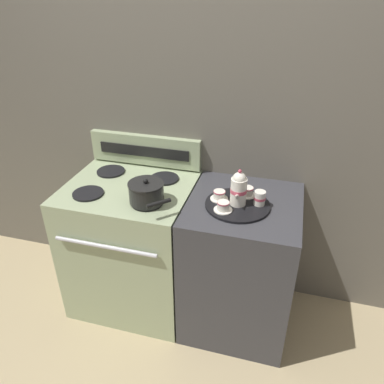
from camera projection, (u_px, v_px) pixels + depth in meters
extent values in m
plane|color=tan|center=(181.00, 303.00, 2.61)|extent=(6.00, 6.00, 0.00)
cube|color=#666056|center=(195.00, 137.00, 2.35)|extent=(6.00, 0.05, 2.20)
cube|color=#9EAD84|center=(133.00, 245.00, 2.46)|extent=(0.76, 0.65, 0.88)
cylinder|color=silver|center=(105.00, 247.00, 2.05)|extent=(0.61, 0.02, 0.02)
cylinder|color=black|center=(111.00, 171.00, 2.40)|extent=(0.18, 0.18, 0.01)
cylinder|color=black|center=(164.00, 178.00, 2.32)|extent=(0.18, 0.18, 0.01)
cylinder|color=black|center=(88.00, 193.00, 2.16)|extent=(0.18, 0.18, 0.01)
cylinder|color=black|center=(147.00, 202.00, 2.07)|extent=(0.18, 0.18, 0.01)
cube|color=#9EAD84|center=(145.00, 150.00, 2.44)|extent=(0.74, 0.05, 0.20)
cube|color=black|center=(144.00, 151.00, 2.41)|extent=(0.61, 0.01, 0.07)
cube|color=#38383D|center=(240.00, 264.00, 2.30)|extent=(0.63, 0.65, 0.88)
cylinder|color=black|center=(146.00, 193.00, 2.04)|extent=(0.19, 0.19, 0.11)
cylinder|color=black|center=(146.00, 184.00, 2.01)|extent=(0.20, 0.20, 0.01)
sphere|color=black|center=(146.00, 181.00, 2.01)|extent=(0.03, 0.03, 0.03)
cylinder|color=black|center=(159.00, 203.00, 1.91)|extent=(0.11, 0.11, 0.02)
cylinder|color=black|center=(238.00, 205.00, 2.05)|extent=(0.36, 0.36, 0.01)
cylinder|color=white|center=(238.00, 192.00, 2.01)|extent=(0.09, 0.09, 0.15)
cylinder|color=#C6475B|center=(239.00, 190.00, 2.00)|extent=(0.09, 0.09, 0.02)
sphere|color=white|center=(239.00, 179.00, 1.97)|extent=(0.07, 0.07, 0.07)
sphere|color=#C6475B|center=(240.00, 171.00, 1.94)|extent=(0.02, 0.02, 0.02)
cone|color=white|center=(237.00, 196.00, 1.95)|extent=(0.03, 0.07, 0.05)
cylinder|color=white|center=(247.00, 195.00, 2.12)|extent=(0.10, 0.10, 0.01)
cylinder|color=white|center=(247.00, 191.00, 2.11)|extent=(0.06, 0.06, 0.05)
cylinder|color=#C6475B|center=(248.00, 188.00, 2.10)|extent=(0.07, 0.07, 0.01)
cylinder|color=white|center=(223.00, 210.00, 1.98)|extent=(0.10, 0.10, 0.01)
cylinder|color=white|center=(223.00, 206.00, 1.97)|extent=(0.06, 0.06, 0.05)
cylinder|color=#C6475B|center=(223.00, 203.00, 1.96)|extent=(0.07, 0.07, 0.01)
cylinder|color=white|center=(219.00, 199.00, 2.08)|extent=(0.10, 0.10, 0.01)
cylinder|color=white|center=(219.00, 195.00, 2.07)|extent=(0.06, 0.06, 0.05)
cylinder|color=#C6475B|center=(219.00, 192.00, 2.06)|extent=(0.07, 0.07, 0.01)
cylinder|color=white|center=(260.00, 198.00, 2.02)|extent=(0.06, 0.06, 0.08)
cylinder|color=#C6475B|center=(260.00, 198.00, 2.02)|extent=(0.06, 0.06, 0.01)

